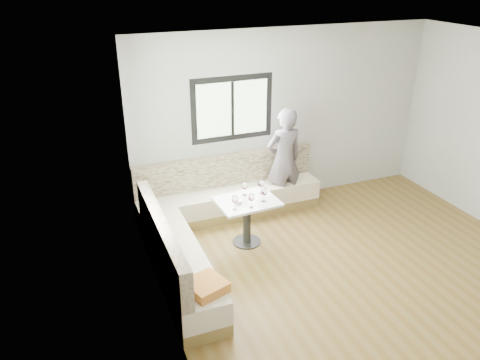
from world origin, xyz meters
name	(u,v)px	position (x,y,z in m)	size (l,w,h in m)	color
room	(373,177)	(-0.08, 0.08, 1.41)	(5.01, 5.01, 2.81)	brown
banquette	(209,220)	(-1.59, 1.62, 0.33)	(2.90, 2.80, 0.95)	olive
table	(247,211)	(-1.11, 1.38, 0.51)	(0.86, 0.69, 0.68)	black
person	(284,160)	(-0.16, 2.17, 0.83)	(0.61, 0.40, 1.66)	#5A515A
olive_ramekin	(238,202)	(-1.26, 1.35, 0.70)	(0.10, 0.10, 0.04)	white
wine_glass_a	(235,200)	(-1.36, 1.19, 0.82)	(0.09, 0.09, 0.21)	white
wine_glass_b	(252,198)	(-1.13, 1.17, 0.82)	(0.09, 0.09, 0.21)	white
wine_glass_c	(264,192)	(-0.91, 1.26, 0.82)	(0.09, 0.09, 0.21)	white
wine_glass_d	(245,186)	(-1.09, 1.53, 0.82)	(0.09, 0.09, 0.21)	white
wine_glass_e	(261,184)	(-0.85, 1.50, 0.82)	(0.09, 0.09, 0.21)	white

